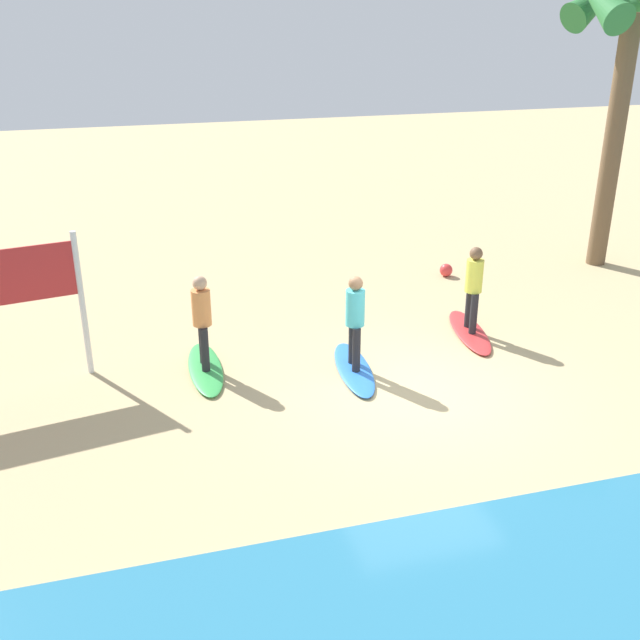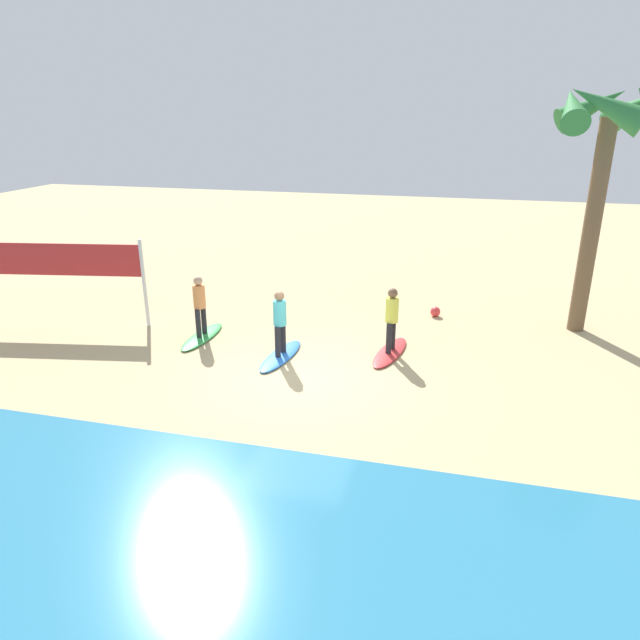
# 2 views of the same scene
# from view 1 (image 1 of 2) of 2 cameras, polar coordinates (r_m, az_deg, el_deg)

# --- Properties ---
(ground_plane) EXTENTS (60.00, 60.00, 0.00)m
(ground_plane) POSITION_cam_1_polar(r_m,az_deg,el_deg) (12.35, 7.37, -5.45)
(ground_plane) COLOR tan
(surfboard_red) EXTENTS (0.92, 2.17, 0.09)m
(surfboard_red) POSITION_cam_1_polar(r_m,az_deg,el_deg) (14.58, 11.29, -0.88)
(surfboard_red) COLOR red
(surfboard_red) RESTS_ON ground
(surfer_red) EXTENTS (0.32, 0.45, 1.64)m
(surfer_red) POSITION_cam_1_polar(r_m,az_deg,el_deg) (14.22, 11.60, 2.77)
(surfer_red) COLOR #232328
(surfer_red) RESTS_ON surfboard_red
(surfboard_blue) EXTENTS (0.80, 2.15, 0.09)m
(surfboard_blue) POSITION_cam_1_polar(r_m,az_deg,el_deg) (12.90, 2.60, -3.73)
(surfboard_blue) COLOR blue
(surfboard_blue) RESTS_ON ground
(surfer_blue) EXTENTS (0.32, 0.46, 1.64)m
(surfer_blue) POSITION_cam_1_polar(r_m,az_deg,el_deg) (12.49, 2.68, 0.33)
(surfer_blue) COLOR #232328
(surfer_blue) RESTS_ON surfboard_blue
(surfboard_green) EXTENTS (0.63, 2.12, 0.09)m
(surfboard_green) POSITION_cam_1_polar(r_m,az_deg,el_deg) (13.05, -8.70, -3.67)
(surfboard_green) COLOR green
(surfboard_green) RESTS_ON ground
(surfer_green) EXTENTS (0.32, 0.46, 1.64)m
(surfer_green) POSITION_cam_1_polar(r_m,az_deg,el_deg) (12.64, -8.97, 0.35)
(surfer_green) COLOR #232328
(surfer_green) RESTS_ON surfboard_green
(palm_tree) EXTENTS (2.88, 3.03, 6.58)m
(palm_tree) POSITION_cam_1_polar(r_m,az_deg,el_deg) (18.50, 22.52, 19.68)
(palm_tree) COLOR brown
(palm_tree) RESTS_ON ground
(beach_ball) EXTENTS (0.30, 0.30, 0.30)m
(beach_ball) POSITION_cam_1_polar(r_m,az_deg,el_deg) (17.53, 9.56, 3.76)
(beach_ball) COLOR #E53838
(beach_ball) RESTS_ON ground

